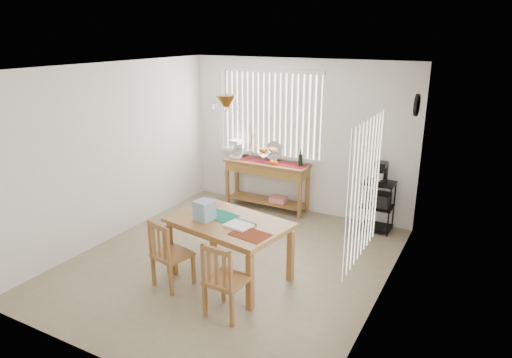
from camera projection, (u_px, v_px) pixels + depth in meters
The scene contains 10 objects.
ground at pixel (231, 262), 6.25m from camera, with size 4.00×4.50×0.01m, color gray.
room_shell at pixel (229, 141), 5.74m from camera, with size 4.20×4.70×2.70m.
sideboard at pixel (267, 174), 7.95m from camera, with size 1.51×0.42×0.85m.
sideboard_items at pixel (254, 153), 7.98m from camera, with size 1.43×0.36×0.65m.
wire_cart at pixel (378, 201), 7.10m from camera, with size 0.47×0.38×0.80m.
cart_items at pixel (381, 173), 6.97m from camera, with size 0.19×0.23×0.33m.
dining_table at pixel (229, 227), 5.66m from camera, with size 1.59×1.16×0.78m.
table_items at pixel (213, 214), 5.59m from camera, with size 1.11×0.70×0.25m.
chair_left at pixel (170, 255), 5.52m from camera, with size 0.48×0.48×0.87m.
chair_right at pixel (225, 281), 4.93m from camera, with size 0.43×0.43×0.89m.
Camera 1 is at (2.97, -4.75, 3.00)m, focal length 32.00 mm.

